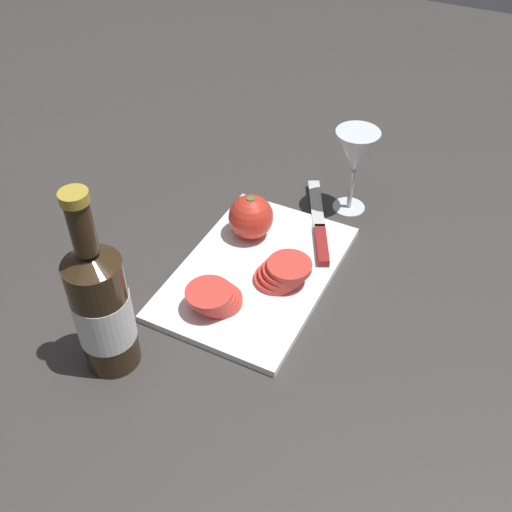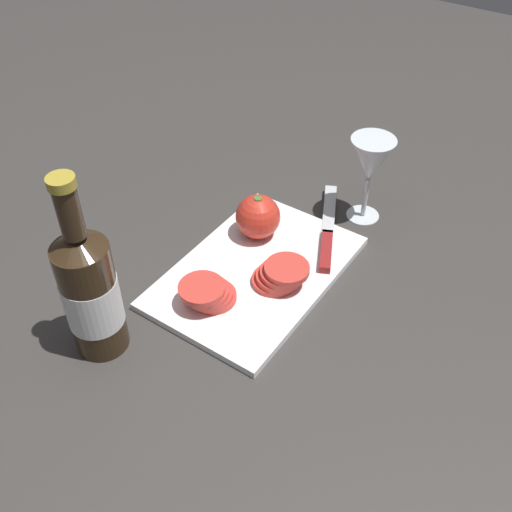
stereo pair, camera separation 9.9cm
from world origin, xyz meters
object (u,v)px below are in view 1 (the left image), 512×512
at_px(knife, 320,235).
at_px(tomato_slice_stack_near, 283,272).
at_px(tomato_slice_stack_far, 214,297).
at_px(whole_tomato, 251,217).
at_px(wine_glass, 355,155).
at_px(wine_bottle, 102,308).

height_order(knife, tomato_slice_stack_near, tomato_slice_stack_near).
xyz_separation_m(knife, tomato_slice_stack_far, (-0.23, 0.09, 0.01)).
height_order(whole_tomato, knife, whole_tomato).
height_order(wine_glass, tomato_slice_stack_near, wine_glass).
bearing_deg(tomato_slice_stack_far, tomato_slice_stack_near, -36.21).
relative_size(whole_tomato, tomato_slice_stack_near, 0.87).
bearing_deg(wine_glass, tomato_slice_stack_near, 174.54).
xyz_separation_m(wine_bottle, tomato_slice_stack_near, (0.25, -0.16, -0.08)).
bearing_deg(whole_tomato, knife, -68.11).
distance_m(whole_tomato, tomato_slice_stack_far, 0.19).
relative_size(knife, tomato_slice_stack_far, 2.53).
distance_m(wine_bottle, tomato_slice_stack_near, 0.30).
xyz_separation_m(tomato_slice_stack_near, tomato_slice_stack_far, (-0.10, 0.07, 0.00)).
bearing_deg(tomato_slice_stack_far, wine_glass, -15.33).
distance_m(knife, tomato_slice_stack_near, 0.13).
bearing_deg(wine_bottle, wine_glass, -20.17).
height_order(whole_tomato, tomato_slice_stack_far, whole_tomato).
relative_size(wine_glass, tomato_slice_stack_near, 1.79).
bearing_deg(wine_bottle, whole_tomato, -10.06).
height_order(whole_tomato, tomato_slice_stack_near, whole_tomato).
distance_m(knife, tomato_slice_stack_far, 0.24).
bearing_deg(tomato_slice_stack_near, knife, -6.37).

